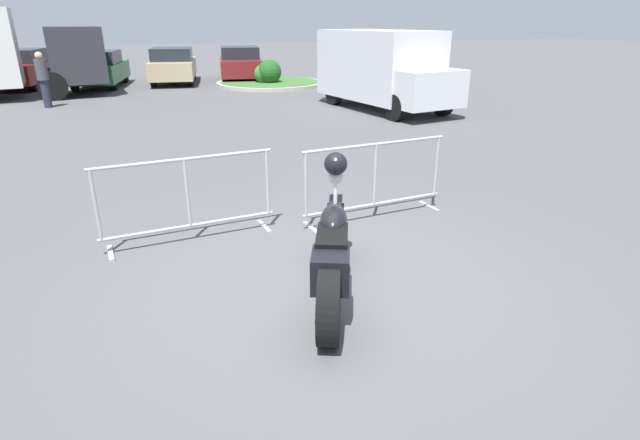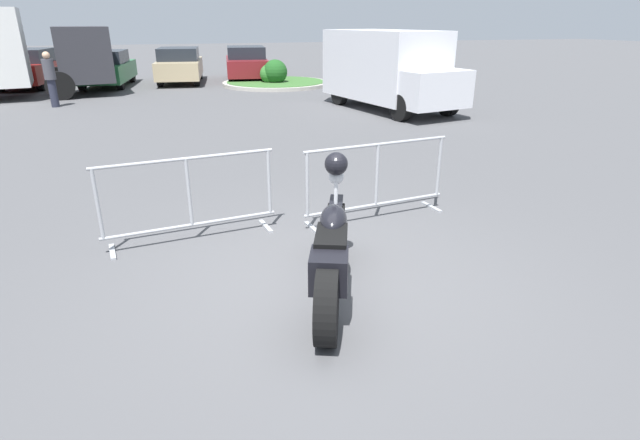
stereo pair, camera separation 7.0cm
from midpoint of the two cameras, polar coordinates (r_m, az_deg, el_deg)
ground_plane at (r=5.30m, az=0.41°, el=-7.27°), size 120.00×120.00×0.00m
motorcycle at (r=4.90m, az=1.05°, el=-3.38°), size 1.01×2.19×1.29m
crowd_barrier_near at (r=6.31m, az=-15.17°, el=2.35°), size 2.15×0.69×1.07m
crowd_barrier_far at (r=6.87m, az=5.99°, el=4.57°), size 2.15×0.69×1.07m
delivery_van at (r=15.99m, az=7.02°, el=16.90°), size 2.90×5.29×2.31m
parked_car_red at (r=24.52m, az=-30.99°, el=14.65°), size 2.35×4.65×1.51m
parked_car_green at (r=23.40m, az=-23.99°, el=15.53°), size 2.23×4.41×1.44m
parked_car_tan at (r=23.75m, az=-16.51°, el=16.60°), size 2.30×4.56×1.49m
parked_car_maroon at (r=24.29m, az=-9.21°, el=17.28°), size 2.30×4.56×1.49m
pedestrian at (r=18.33m, az=-29.20°, el=14.01°), size 0.48×0.48×1.69m
planter_island at (r=22.13m, az=-5.93°, el=15.74°), size 4.54×4.54×1.07m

